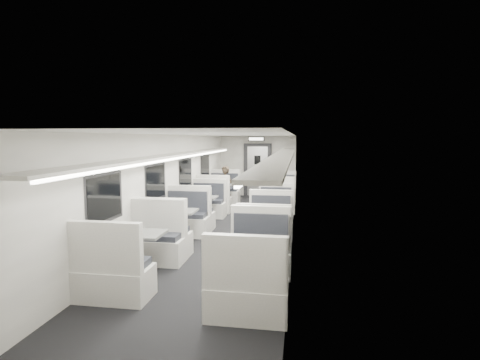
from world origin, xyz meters
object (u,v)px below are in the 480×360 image
(booth_left_d, at_px, (137,255))
(booth_right_d, at_px, (254,268))
(booth_right_a, at_px, (279,196))
(vestibule_door, at_px, (258,170))
(booth_left_a, at_px, (219,195))
(exit_sign, at_px, (256,139))
(booth_left_c, at_px, (176,227))
(booth_right_c, at_px, (268,231))
(passenger, at_px, (225,188))
(booth_right_b, at_px, (274,213))
(booth_left_b, at_px, (201,209))

(booth_left_d, bearing_deg, booth_right_d, -8.34)
(booth_right_a, bearing_deg, vestibule_door, 112.49)
(booth_left_a, distance_m, exit_sign, 3.01)
(booth_left_c, bearing_deg, booth_right_c, 2.65)
(booth_right_d, bearing_deg, booth_left_a, 106.51)
(booth_right_a, xyz_separation_m, exit_sign, (-1.00, 1.93, 1.89))
(booth_left_c, relative_size, passenger, 1.54)
(booth_right_c, distance_m, vestibule_door, 7.11)
(booth_left_a, bearing_deg, exit_sign, 64.80)
(booth_right_d, bearing_deg, booth_right_b, 90.00)
(booth_right_a, distance_m, vestibule_door, 2.69)
(booth_left_d, bearing_deg, booth_right_b, 63.38)
(booth_left_d, height_order, booth_right_c, booth_left_d)
(booth_right_c, xyz_separation_m, vestibule_door, (-1.00, 7.01, 0.67))
(booth_left_a, relative_size, booth_right_d, 1.03)
(booth_left_a, relative_size, vestibule_door, 1.06)
(vestibule_door, distance_m, exit_sign, 1.33)
(booth_left_d, bearing_deg, booth_right_c, 45.83)
(booth_right_c, bearing_deg, vestibule_door, 98.12)
(passenger, bearing_deg, vestibule_door, 101.51)
(booth_left_a, distance_m, booth_right_b, 3.17)
(booth_left_b, xyz_separation_m, booth_right_b, (2.00, -0.13, -0.02))
(booth_right_b, height_order, booth_right_d, booth_right_d)
(booth_left_b, height_order, passenger, passenger)
(booth_right_a, height_order, passenger, passenger)
(booth_left_b, relative_size, booth_left_c, 0.94)
(booth_right_b, height_order, vestibule_door, vestibule_door)
(booth_left_a, distance_m, passenger, 0.63)
(booth_right_c, xyz_separation_m, booth_right_d, (0.00, -2.35, 0.01))
(booth_right_d, distance_m, exit_sign, 9.13)
(booth_left_b, distance_m, booth_right_c, 2.87)
(booth_right_c, bearing_deg, booth_left_d, -134.17)
(booth_right_c, relative_size, vestibule_door, 0.99)
(passenger, height_order, exit_sign, exit_sign)
(booth_left_c, relative_size, booth_right_d, 1.02)
(booth_left_a, height_order, booth_left_d, booth_left_a)
(vestibule_door, bearing_deg, booth_left_d, -96.29)
(booth_left_c, distance_m, booth_right_c, 2.00)
(exit_sign, bearing_deg, booth_left_c, -98.60)
(booth_right_c, height_order, passenger, passenger)
(booth_left_b, xyz_separation_m, exit_sign, (1.00, 4.46, 1.91))
(booth_left_b, distance_m, passenger, 1.93)
(booth_left_a, xyz_separation_m, booth_right_a, (2.00, 0.20, -0.01))
(booth_right_d, relative_size, vestibule_door, 1.02)
(booth_left_d, distance_m, booth_right_a, 6.95)
(booth_left_a, height_order, passenger, passenger)
(booth_left_c, bearing_deg, booth_right_b, 45.35)
(booth_left_c, bearing_deg, booth_left_d, -90.00)
(booth_right_a, bearing_deg, booth_left_c, -113.11)
(booth_right_a, xyz_separation_m, booth_right_d, (0.00, -6.95, -0.00))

